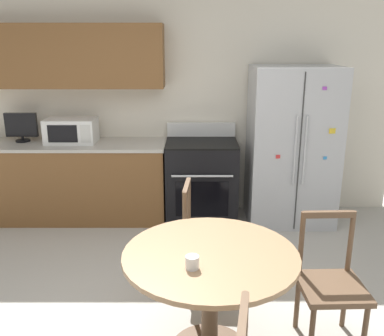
{
  "coord_description": "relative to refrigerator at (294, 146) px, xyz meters",
  "views": [
    {
      "loc": [
        0.21,
        -2.39,
        2.02
      ],
      "look_at": [
        0.2,
        1.15,
        0.95
      ],
      "focal_mm": 40.0,
      "sensor_mm": 36.0,
      "label": 1
    }
  ],
  "objects": [
    {
      "name": "microwave",
      "position": [
        -2.47,
        0.09,
        0.16
      ],
      "size": [
        0.55,
        0.35,
        0.27
      ],
      "color": "white",
      "rests_on": "kitchen_counter"
    },
    {
      "name": "dining_chair_right",
      "position": [
        -0.18,
        -2.1,
        -0.44
      ],
      "size": [
        0.43,
        0.43,
        0.9
      ],
      "rotation": [
        0.0,
        0.0,
        3.17
      ],
      "color": "brown",
      "rests_on": "ground_plane"
    },
    {
      "name": "candle_glass",
      "position": [
        -1.11,
        -2.4,
        -0.1
      ],
      "size": [
        0.08,
        0.08,
        0.08
      ],
      "color": "silver",
      "rests_on": "dining_table"
    },
    {
      "name": "kitchen_counter",
      "position": [
        -2.47,
        0.06,
        -0.42
      ],
      "size": [
        2.13,
        0.64,
        0.9
      ],
      "color": "brown",
      "rests_on": "ground_plane"
    },
    {
      "name": "refrigerator",
      "position": [
        0.0,
        0.0,
        0.0
      ],
      "size": [
        0.94,
        0.72,
        1.75
      ],
      "color": "#B2B5BA",
      "rests_on": "ground_plane"
    },
    {
      "name": "dining_table",
      "position": [
        -1.0,
        -2.22,
        -0.29
      ],
      "size": [
        1.11,
        1.11,
        0.74
      ],
      "color": "#997551",
      "rests_on": "ground_plane"
    },
    {
      "name": "dining_chair_far",
      "position": [
        -1.0,
        -1.39,
        -0.44
      ],
      "size": [
        0.45,
        0.45,
        0.9
      ],
      "rotation": [
        0.0,
        0.0,
        4.63
      ],
      "color": "brown",
      "rests_on": "ground_plane"
    },
    {
      "name": "back_wall",
      "position": [
        -1.63,
        0.36,
        0.57
      ],
      "size": [
        5.2,
        0.44,
        2.6
      ],
      "color": "silver",
      "rests_on": "ground_plane"
    },
    {
      "name": "countertop_tv",
      "position": [
        -3.04,
        0.12,
        0.2
      ],
      "size": [
        0.35,
        0.16,
        0.33
      ],
      "color": "black",
      "rests_on": "kitchen_counter"
    },
    {
      "name": "oven_range",
      "position": [
        -1.0,
        0.03,
        -0.41
      ],
      "size": [
        0.8,
        0.68,
        1.08
      ],
      "color": "black",
      "rests_on": "ground_plane"
    }
  ]
}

